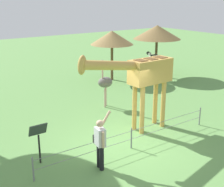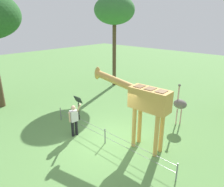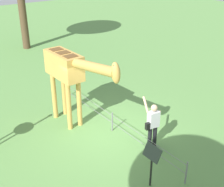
{
  "view_description": "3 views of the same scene",
  "coord_description": "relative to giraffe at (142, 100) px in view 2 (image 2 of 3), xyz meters",
  "views": [
    {
      "loc": [
        6.06,
        7.75,
        5.04
      ],
      "look_at": [
        0.46,
        -0.3,
        1.93
      ],
      "focal_mm": 49.95,
      "sensor_mm": 36.0,
      "label": 1
    },
    {
      "loc": [
        -5.83,
        6.04,
        5.38
      ],
      "look_at": [
        -0.25,
        -0.0,
        2.44
      ],
      "focal_mm": 33.37,
      "sensor_mm": 36.0,
      "label": 2
    },
    {
      "loc": [
        7.69,
        -5.53,
        6.09
      ],
      "look_at": [
        0.51,
        -0.2,
        1.83
      ],
      "focal_mm": 48.84,
      "sensor_mm": 36.0,
      "label": 3
    }
  ],
  "objects": [
    {
      "name": "giraffe",
      "position": [
        0.0,
        0.0,
        0.0
      ],
      "size": [
        4.01,
        0.75,
        3.26
      ],
      "color": "gold",
      "rests_on": "ground_plane"
    },
    {
      "name": "wire_fence",
      "position": [
        1.26,
        0.95,
        -1.79
      ],
      "size": [
        7.05,
        0.05,
        0.75
      ],
      "color": "slate",
      "rests_on": "ground_plane"
    },
    {
      "name": "tree_east",
      "position": [
        7.05,
        -6.06,
        3.8
      ],
      "size": [
        3.17,
        3.17,
        7.18
      ],
      "color": "brown",
      "rests_on": "ground_plane"
    },
    {
      "name": "ground_plane",
      "position": [
        1.26,
        0.76,
        -2.2
      ],
      "size": [
        60.0,
        60.0,
        0.0
      ],
      "primitive_type": "plane",
      "color": "#60934C"
    },
    {
      "name": "info_sign",
      "position": [
        4.21,
        0.1,
        -1.25
      ],
      "size": [
        0.56,
        0.21,
        1.32
      ],
      "color": "black",
      "rests_on": "ground_plane"
    },
    {
      "name": "visitor",
      "position": [
        2.84,
        1.45,
        -1.3
      ],
      "size": [
        0.61,
        0.59,
        1.76
      ],
      "color": "black",
      "rests_on": "ground_plane"
    },
    {
      "name": "ostrich",
      "position": [
        -0.34,
        -3.06,
        -1.02
      ],
      "size": [
        0.7,
        0.56,
        2.25
      ],
      "color": "#CC9E93",
      "rests_on": "ground_plane"
    }
  ]
}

